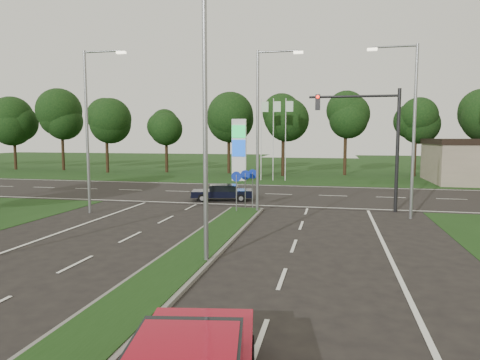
# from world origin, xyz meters

# --- Properties ---
(ground) EXTENTS (160.00, 160.00, 0.00)m
(ground) POSITION_xyz_m (0.00, 0.00, 0.00)
(ground) COLOR black
(ground) RESTS_ON ground
(verge_far) EXTENTS (160.00, 50.00, 0.02)m
(verge_far) POSITION_xyz_m (0.00, 55.00, 0.00)
(verge_far) COLOR #173411
(verge_far) RESTS_ON ground
(cross_road) EXTENTS (160.00, 12.00, 0.02)m
(cross_road) POSITION_xyz_m (0.00, 24.00, 0.00)
(cross_road) COLOR black
(cross_road) RESTS_ON ground
(median_kerb) EXTENTS (2.00, 26.00, 0.12)m
(median_kerb) POSITION_xyz_m (0.00, 4.00, 0.06)
(median_kerb) COLOR slate
(median_kerb) RESTS_ON ground
(streetlight_median_near) EXTENTS (2.53, 0.22, 9.00)m
(streetlight_median_near) POSITION_xyz_m (1.00, 6.00, 5.08)
(streetlight_median_near) COLOR gray
(streetlight_median_near) RESTS_ON ground
(streetlight_median_far) EXTENTS (2.53, 0.22, 9.00)m
(streetlight_median_far) POSITION_xyz_m (1.00, 16.00, 5.08)
(streetlight_median_far) COLOR gray
(streetlight_median_far) RESTS_ON ground
(streetlight_left_far) EXTENTS (2.53, 0.22, 9.00)m
(streetlight_left_far) POSITION_xyz_m (-8.30, 14.00, 5.08)
(streetlight_left_far) COLOR gray
(streetlight_left_far) RESTS_ON ground
(streetlight_right_far) EXTENTS (2.53, 0.22, 9.00)m
(streetlight_right_far) POSITION_xyz_m (8.80, 16.00, 5.08)
(streetlight_right_far) COLOR gray
(streetlight_right_far) RESTS_ON ground
(traffic_signal) EXTENTS (5.10, 0.42, 7.00)m
(traffic_signal) POSITION_xyz_m (7.19, 18.00, 4.65)
(traffic_signal) COLOR black
(traffic_signal) RESTS_ON ground
(median_signs) EXTENTS (1.16, 1.76, 2.38)m
(median_signs) POSITION_xyz_m (0.00, 16.40, 1.71)
(median_signs) COLOR gray
(median_signs) RESTS_ON ground
(gas_pylon) EXTENTS (5.80, 1.26, 8.00)m
(gas_pylon) POSITION_xyz_m (-3.79, 33.05, 3.20)
(gas_pylon) COLOR silver
(gas_pylon) RESTS_ON ground
(treeline_far) EXTENTS (6.00, 6.00, 9.90)m
(treeline_far) POSITION_xyz_m (0.10, 39.93, 6.83)
(treeline_far) COLOR black
(treeline_far) RESTS_ON ground
(navy_sedan) EXTENTS (4.25, 2.44, 1.10)m
(navy_sedan) POSITION_xyz_m (-2.29, 20.00, 0.59)
(navy_sedan) COLOR black
(navy_sedan) RESTS_ON ground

